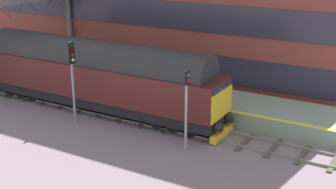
{
  "coord_description": "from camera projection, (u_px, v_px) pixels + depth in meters",
  "views": [
    {
      "loc": [
        -22.4,
        -13.54,
        10.73
      ],
      "look_at": [
        0.2,
        -0.52,
        1.91
      ],
      "focal_mm": 49.88,
      "sensor_mm": 36.0,
      "label": 1
    }
  ],
  "objects": [
    {
      "name": "station_platform",
      "position": [
        187.0,
        99.0,
        31.02
      ],
      "size": [
        4.0,
        44.0,
        1.01
      ],
      "color": "gray",
      "rests_on": "ground"
    },
    {
      "name": "diesel_locomotive",
      "position": [
        96.0,
        74.0,
        29.65
      ],
      "size": [
        2.74,
        17.92,
        4.68
      ],
      "color": "black",
      "rests_on": "ground"
    },
    {
      "name": "waiting_passenger",
      "position": [
        179.0,
        82.0,
        29.69
      ],
      "size": [
        0.42,
        0.5,
        1.64
      ],
      "rotation": [
        0.0,
        0.0,
        1.83
      ],
      "color": "#272E38",
      "rests_on": "station_platform"
    },
    {
      "name": "ground_plane",
      "position": [
        159.0,
        124.0,
        28.23
      ],
      "size": [
        140.0,
        140.0,
        0.0
      ],
      "primitive_type": "plane",
      "color": "slate",
      "rests_on": "ground"
    },
    {
      "name": "platform_number_sign",
      "position": [
        208.0,
        87.0,
        28.19
      ],
      "size": [
        0.1,
        0.44,
        1.7
      ],
      "color": "slate",
      "rests_on": "station_platform"
    },
    {
      "name": "signal_post_mid",
      "position": [
        186.0,
        102.0,
        23.96
      ],
      "size": [
        0.44,
        0.22,
        4.34
      ],
      "color": "gray",
      "rests_on": "ground"
    },
    {
      "name": "track_main",
      "position": [
        159.0,
        123.0,
        28.21
      ],
      "size": [
        2.5,
        60.0,
        0.15
      ],
      "color": "slate",
      "rests_on": "ground"
    },
    {
      "name": "signal_post_far",
      "position": [
        72.0,
        71.0,
        27.38
      ],
      "size": [
        0.44,
        0.22,
        4.99
      ],
      "color": "gray",
      "rests_on": "ground"
    },
    {
      "name": "overhead_footbridge",
      "position": [
        26.0,
        5.0,
        33.85
      ],
      "size": [
        9.3,
        2.0,
        6.85
      ],
      "color": "slate",
      "rests_on": "ground"
    }
  ]
}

